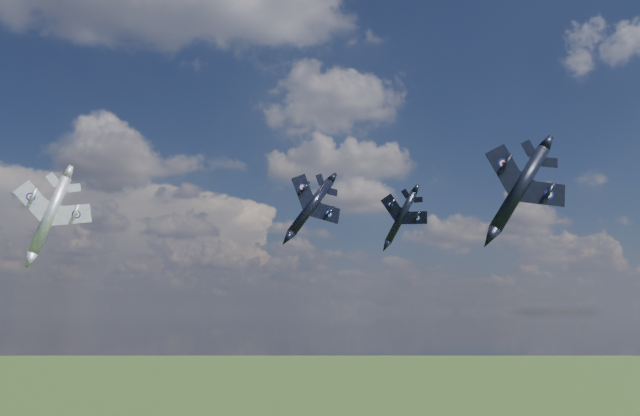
{
  "coord_description": "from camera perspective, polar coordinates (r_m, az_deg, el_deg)",
  "views": [
    {
      "loc": [
        -1.51,
        -73.66,
        68.43
      ],
      "look_at": [
        8.29,
        9.91,
        82.55
      ],
      "focal_mm": 35.0,
      "sensor_mm": 36.0,
      "label": 1
    }
  ],
  "objects": [
    {
      "name": "jet_right_navy",
      "position": [
        76.26,
        17.78,
        1.7
      ],
      "size": [
        11.58,
        16.14,
        9.12
      ],
      "primitive_type": null,
      "rotation": [
        0.0,
        0.59,
        -0.01
      ],
      "color": "black"
    },
    {
      "name": "jet_left_silver",
      "position": [
        89.22,
        -23.48,
        -0.58
      ],
      "size": [
        15.92,
        18.03,
        6.27
      ],
      "primitive_type": null,
      "rotation": [
        0.0,
        0.32,
        0.38
      ],
      "color": "gray"
    },
    {
      "name": "jet_lead_navy",
      "position": [
        83.28,
        -0.85,
        0.1
      ],
      "size": [
        13.39,
        15.52,
        7.88
      ],
      "primitive_type": null,
      "rotation": [
        0.0,
        0.66,
        0.4
      ],
      "color": "black"
    },
    {
      "name": "jet_high_navy",
      "position": [
        104.48,
        7.42,
        -0.82
      ],
      "size": [
        13.31,
        15.17,
        6.67
      ],
      "primitive_type": null,
      "rotation": [
        0.0,
        0.51,
        -0.39
      ],
      "color": "black"
    }
  ]
}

